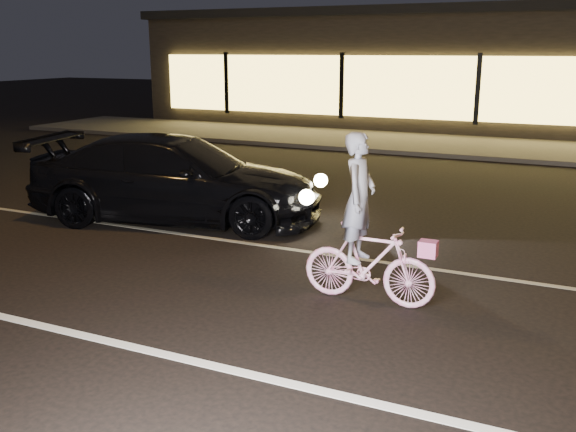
% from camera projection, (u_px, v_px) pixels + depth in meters
% --- Properties ---
extents(ground, '(90.00, 90.00, 0.00)m').
position_uv_depth(ground, '(261.00, 304.00, 7.30)').
color(ground, black).
rests_on(ground, ground).
extents(lane_stripe_near, '(60.00, 0.12, 0.01)m').
position_uv_depth(lane_stripe_near, '(187.00, 360.00, 5.98)').
color(lane_stripe_near, silver).
rests_on(lane_stripe_near, ground).
extents(lane_stripe_far, '(60.00, 0.10, 0.01)m').
position_uv_depth(lane_stripe_far, '(325.00, 254.00, 9.05)').
color(lane_stripe_far, gray).
rests_on(lane_stripe_far, ground).
extents(sidewalk, '(30.00, 4.00, 0.12)m').
position_uv_depth(sidewalk, '(464.00, 146.00, 18.70)').
color(sidewalk, '#383533').
rests_on(sidewalk, ground).
extents(storefront, '(25.40, 8.42, 4.20)m').
position_uv_depth(storefront, '(497.00, 68.00, 23.41)').
color(storefront, black).
rests_on(storefront, ground).
extents(cyclist, '(1.54, 0.53, 1.94)m').
position_uv_depth(cyclist, '(366.00, 244.00, 7.20)').
color(cyclist, '#F64DA3').
rests_on(cyclist, ground).
extents(sedan, '(5.20, 3.00, 1.42)m').
position_uv_depth(sedan, '(177.00, 179.00, 10.73)').
color(sedan, black).
rests_on(sedan, ground).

